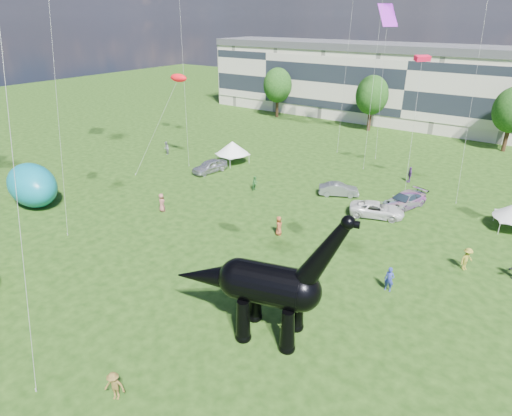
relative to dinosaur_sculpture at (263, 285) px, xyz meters
The scene contains 12 objects.
ground 4.36m from the dinosaur_sculpture, 123.59° to the right, with size 220.00×220.00×0.00m, color #16330C.
terrace_row 60.51m from the dinosaur_sculpture, 99.07° to the left, with size 78.00×11.00×12.00m, color beige.
tree_far_left 59.77m from the dinosaur_sculpture, 121.88° to the left, with size 5.20×5.20×9.44m.
tree_mid_left 52.55m from the dinosaur_sculpture, 104.95° to the left, with size 5.20×5.20×9.44m.
dinosaur_sculpture is the anchor object (origin of this frame).
car_silver 29.54m from the dinosaur_sculpture, 137.15° to the left, with size 1.85×4.60×1.57m, color silver.
car_grey 23.21m from the dinosaur_sculpture, 103.89° to the left, with size 1.46×4.17×1.37m, color gray.
car_white 19.92m from the dinosaur_sculpture, 90.97° to the left, with size 2.34×5.07×1.41m, color white.
car_dark 23.56m from the dinosaur_sculpture, 87.16° to the left, with size 2.14×5.25×1.52m, color #595960.
gazebo_left 32.62m from the dinosaur_sculpture, 131.34° to the left, with size 5.07×5.07×2.88m.
inflatable_teal 29.75m from the dinosaur_sculpture, behind, with size 6.82×4.26×4.26m, color #0B738A.
visitors 14.84m from the dinosaur_sculpture, 102.74° to the left, with size 49.09×40.28×1.85m.
Camera 1 is at (13.15, -14.82, 17.75)m, focal length 30.00 mm.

